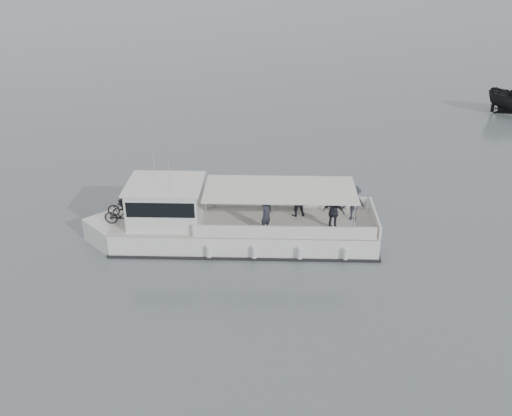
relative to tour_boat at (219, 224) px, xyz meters
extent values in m
plane|color=#535D62|center=(-0.98, -0.48, -0.87)|extent=(1400.00, 1400.00, 0.00)
cube|color=white|center=(1.06, -0.34, -0.46)|extent=(11.49, 6.17, 1.20)
cube|color=white|center=(-4.24, 1.34, -0.46)|extent=(2.87, 2.87, 1.20)
cube|color=beige|center=(1.06, -0.34, 0.14)|extent=(11.49, 6.17, 0.06)
cube|color=black|center=(1.06, -0.34, -0.83)|extent=(11.70, 6.34, 0.17)
cube|color=white|center=(3.08, 0.52, 0.42)|extent=(7.09, 2.32, 0.56)
cube|color=white|center=(2.22, -2.20, 0.42)|extent=(7.09, 2.32, 0.56)
cube|color=white|center=(6.31, -2.00, 0.42)|extent=(0.98, 2.85, 0.56)
cube|color=white|center=(-2.12, 0.67, 0.98)|extent=(3.58, 3.28, 1.67)
cube|color=black|center=(-3.49, 1.10, 1.12)|extent=(1.19, 2.36, 1.07)
cube|color=black|center=(-2.12, 0.67, 1.26)|extent=(3.41, 3.26, 0.65)
cube|color=white|center=(-2.12, 0.67, 1.86)|extent=(3.81, 3.51, 0.09)
cube|color=silver|center=(2.47, -0.78, 1.67)|extent=(6.84, 4.55, 0.07)
cylinder|color=silver|center=(-0.75, -1.13, 0.91)|extent=(0.07, 0.07, 1.53)
cylinder|color=silver|center=(0.03, 1.35, 0.91)|extent=(0.07, 0.07, 1.53)
cylinder|color=silver|center=(4.90, -2.91, 0.91)|extent=(0.07, 0.07, 1.53)
cylinder|color=silver|center=(5.69, -0.44, 0.91)|extent=(0.07, 0.07, 1.53)
cylinder|color=silver|center=(-2.40, 1.63, 3.06)|extent=(0.03, 0.03, 2.41)
cylinder|color=silver|center=(-1.96, -0.06, 2.88)|extent=(0.03, 0.03, 2.04)
cylinder|color=silver|center=(-0.76, -1.47, -0.41)|extent=(0.28, 0.28, 0.46)
cylinder|color=silver|center=(1.01, -2.03, -0.41)|extent=(0.28, 0.28, 0.46)
cylinder|color=silver|center=(2.77, -2.59, -0.41)|extent=(0.28, 0.28, 0.46)
cylinder|color=silver|center=(4.54, -3.15, -0.41)|extent=(0.28, 0.28, 0.46)
imported|color=black|center=(-3.78, 1.58, 0.56)|extent=(1.68, 1.01, 0.83)
imported|color=black|center=(-4.00, 0.87, 0.58)|extent=(1.52, 0.84, 0.88)
imported|color=#292C37|center=(1.69, -1.41, 0.92)|extent=(0.68, 0.63, 1.56)
imported|color=#292C37|center=(3.37, -0.39, 0.92)|extent=(0.81, 0.66, 1.56)
imported|color=#292C37|center=(4.42, -1.98, 0.92)|extent=(0.95, 0.87, 1.56)
imported|color=#292C37|center=(5.58, -1.38, 0.92)|extent=(1.04, 0.64, 1.56)
camera|label=1|loc=(-4.36, -21.26, 11.42)|focal=40.00mm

